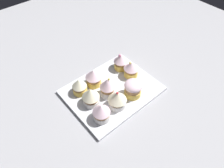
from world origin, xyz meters
TOP-DOWN VIEW (x-y plane):
  - ground_plane at (0.00, 0.00)cm, footprint 180.00×180.00cm
  - baking_tray at (0.00, 0.00)cm, footprint 33.37×26.38cm
  - cupcake_0 at (-10.94, -7.46)cm, footprint 5.97×5.97cm
  - cupcake_1 at (-3.60, -6.98)cm, footprint 6.57×6.57cm
  - cupcake_2 at (4.11, -6.85)cm, footprint 6.51×6.51cm
  - cupcake_3 at (-9.74, 0.41)cm, footprint 6.21×6.21cm
  - cupcake_4 at (-2.88, -0.82)cm, footprint 5.54×5.54cm
  - cupcake_5 at (10.66, 0.80)cm, footprint 6.04×6.04cm
  - cupcake_6 at (-9.90, 6.70)cm, footprint 5.37×5.37cm
  - cupcake_7 at (-3.49, 6.61)cm, footprint 6.16×6.16cm
  - cupcake_8 at (10.42, 6.67)cm, footprint 5.84×5.84cm

SIDE VIEW (x-z plane):
  - ground_plane at x=0.00cm, z-range -3.00..0.00cm
  - baking_tray at x=0.00cm, z-range 0.00..1.20cm
  - cupcake_6 at x=-9.90cm, z-range 1.22..7.80cm
  - cupcake_2 at x=4.11cm, z-range 1.32..8.00cm
  - cupcake_5 at x=10.66cm, z-range 1.24..8.10cm
  - cupcake_0 at x=-10.94cm, z-range 1.31..8.11cm
  - cupcake_8 at x=10.42cm, z-range 1.20..8.46cm
  - cupcake_3 at x=-9.74cm, z-range 1.32..8.63cm
  - cupcake_7 at x=-3.49cm, z-range 1.36..8.72cm
  - cupcake_1 at x=-3.60cm, z-range 1.26..8.98cm
  - cupcake_4 at x=-2.88cm, z-range 1.21..9.69cm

